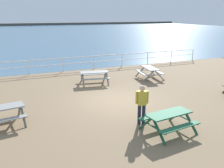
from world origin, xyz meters
The scene contains 9 objects.
ground_plane centered at (0.00, 0.00, -0.10)m, with size 30.00×24.00×0.20m, color #846B4C.
sea_band centered at (0.00, 52.75, 0.00)m, with size 142.00×90.00×0.01m, color #476B84.
distant_shoreline centered at (0.00, 95.75, 0.00)m, with size 142.00×6.00×1.80m, color #4C4C47.
seaward_railing centered at (0.00, 7.75, 0.77)m, with size 23.07×0.07×1.08m.
picnic_table_near_left centered at (3.90, 3.28, 0.58)m, with size 1.76×2.00×0.80m.
picnic_table_near_right centered at (-5.58, -0.89, 0.58)m, with size 1.99×1.75×0.80m.
picnic_table_mid_centre centered at (-0.10, 3.55, 0.58)m, with size 2.02×1.79×0.80m.
picnic_table_far_left centered at (0.33, -3.98, 0.58)m, with size 1.97×1.73×0.80m.
visitor centered at (-0.29, -3.00, 0.95)m, with size 0.51×0.31×1.66m.
Camera 1 is at (-4.92, -10.96, 4.36)m, focal length 38.80 mm.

